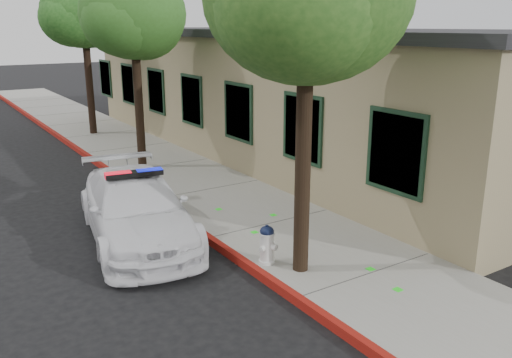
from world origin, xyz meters
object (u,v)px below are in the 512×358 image
(police_car, at_px, (136,209))
(street_tree_near, at_px, (308,3))
(fire_hydrant, at_px, (267,244))
(street_tree_far, at_px, (84,16))
(clapboard_building, at_px, (294,91))
(street_tree_mid, at_px, (133,19))

(police_car, distance_m, street_tree_near, 5.47)
(fire_hydrant, relative_size, street_tree_far, 0.12)
(street_tree_near, distance_m, street_tree_far, 14.50)
(clapboard_building, bearing_deg, street_tree_mid, 177.68)
(clapboard_building, distance_m, street_tree_mid, 6.16)
(clapboard_building, xyz_separation_m, police_car, (-7.81, -4.96, -1.43))
(clapboard_building, bearing_deg, fire_hydrant, -129.68)
(street_tree_mid, bearing_deg, street_tree_near, -92.15)
(street_tree_near, bearing_deg, police_car, 119.45)
(clapboard_building, bearing_deg, police_car, -147.56)
(police_car, bearing_deg, fire_hydrant, -51.04)
(street_tree_mid, bearing_deg, street_tree_far, 86.81)
(clapboard_building, height_order, street_tree_near, street_tree_near)
(clapboard_building, xyz_separation_m, street_tree_far, (-5.33, 6.28, 2.57))
(fire_hydrant, bearing_deg, police_car, 96.20)
(street_tree_mid, xyz_separation_m, street_tree_far, (0.34, 6.05, 0.15))
(clapboard_building, distance_m, police_car, 9.36)
(police_car, distance_m, fire_hydrant, 3.06)
(street_tree_near, distance_m, street_tree_mid, 8.44)
(clapboard_building, distance_m, street_tree_near, 10.48)
(street_tree_near, xyz_separation_m, street_tree_mid, (0.32, 8.44, -0.16))
(police_car, relative_size, street_tree_far, 0.84)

